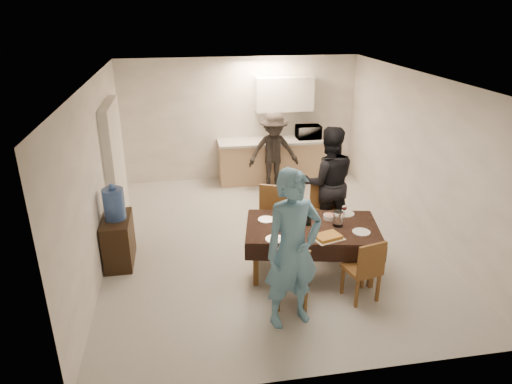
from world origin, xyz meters
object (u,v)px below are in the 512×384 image
(savoury_tart, at_px, (328,237))
(microwave, at_px, (308,132))
(console, at_px, (119,240))
(water_pitcher, at_px, (338,219))
(person_kitchen, at_px, (274,152))
(dining_table, at_px, (312,228))
(person_near, at_px, (293,250))
(water_jug, at_px, (114,204))
(wine_bottle, at_px, (308,214))
(person_far, at_px, (328,183))

(savoury_tart, relative_size, microwave, 0.76)
(console, distance_m, water_pitcher, 3.21)
(water_pitcher, distance_m, person_kitchen, 3.29)
(dining_table, relative_size, person_near, 1.03)
(water_jug, bearing_deg, wine_bottle, -13.63)
(wine_bottle, distance_m, savoury_tart, 0.48)
(console, relative_size, person_near, 0.40)
(wine_bottle, bearing_deg, water_jug, 166.37)
(microwave, bearing_deg, person_near, 72.24)
(wine_bottle, bearing_deg, dining_table, -45.00)
(water_jug, relative_size, person_near, 0.23)
(savoury_tart, relative_size, person_near, 0.20)
(savoury_tart, relative_size, person_far, 0.21)
(water_jug, height_order, microwave, microwave)
(wine_bottle, relative_size, person_kitchen, 0.21)
(wine_bottle, bearing_deg, person_near, -114.44)
(console, distance_m, water_jug, 0.59)
(person_far, relative_size, person_kitchen, 1.16)
(wine_bottle, height_order, savoury_tart, wine_bottle)
(water_jug, relative_size, microwave, 0.89)
(water_jug, distance_m, person_near, 2.80)
(wine_bottle, bearing_deg, console, 166.37)
(person_near, bearing_deg, water_pitcher, 33.78)
(water_jug, bearing_deg, person_near, -38.71)
(console, relative_size, water_pitcher, 3.59)
(wine_bottle, height_order, microwave, microwave)
(console, distance_m, wine_bottle, 2.81)
(dining_table, height_order, console, console)
(dining_table, relative_size, water_pitcher, 9.24)
(wine_bottle, relative_size, microwave, 0.67)
(dining_table, distance_m, water_pitcher, 0.38)
(console, bearing_deg, person_kitchen, 41.61)
(person_far, bearing_deg, microwave, -92.87)
(person_near, bearing_deg, person_kitchen, 66.94)
(console, bearing_deg, water_pitcher, -13.68)
(savoury_tart, bearing_deg, dining_table, 104.74)
(person_kitchen, bearing_deg, water_jug, -138.39)
(dining_table, xyz_separation_m, microwave, (0.97, 3.68, 0.37))
(dining_table, distance_m, savoury_tart, 0.40)
(water_pitcher, bearing_deg, water_jug, 166.32)
(wine_bottle, height_order, water_pitcher, wine_bottle)
(water_pitcher, relative_size, microwave, 0.42)
(savoury_tart, bearing_deg, person_kitchen, 89.76)
(microwave, bearing_deg, person_far, 81.03)
(person_near, bearing_deg, console, 127.06)
(wine_bottle, xyz_separation_m, microwave, (1.02, 3.63, 0.17))
(person_near, bearing_deg, microwave, 58.01)
(person_kitchen, bearing_deg, person_far, -78.73)
(water_pitcher, distance_m, savoury_tart, 0.42)
(dining_table, height_order, person_near, person_near)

